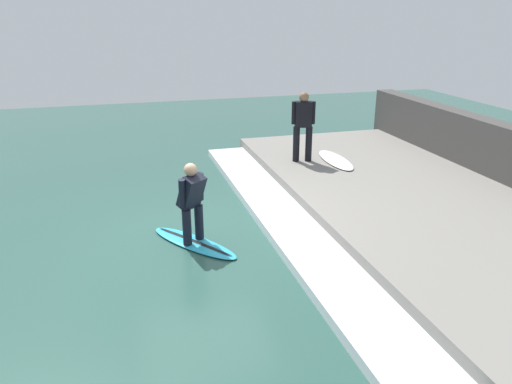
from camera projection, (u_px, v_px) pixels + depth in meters
ground_plane at (205, 233)px, 9.14m from camera, size 28.00×28.00×0.00m
concrete_ledge at (408, 201)px, 10.17m from camera, size 4.40×10.51×0.36m
wave_foam_crest at (283, 219)px, 9.50m from camera, size 0.98×9.98×0.17m
surfboard_riding at (194, 243)px, 8.69m from camera, size 1.51×1.86×0.07m
surfer_riding at (192, 199)px, 8.41m from camera, size 0.54×0.55×1.41m
surfer_waiting_near at (303, 123)px, 11.88m from camera, size 0.55×0.32×1.68m
surfboard_waiting_near at (336, 160)px, 12.19m from camera, size 0.65×1.81×0.06m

